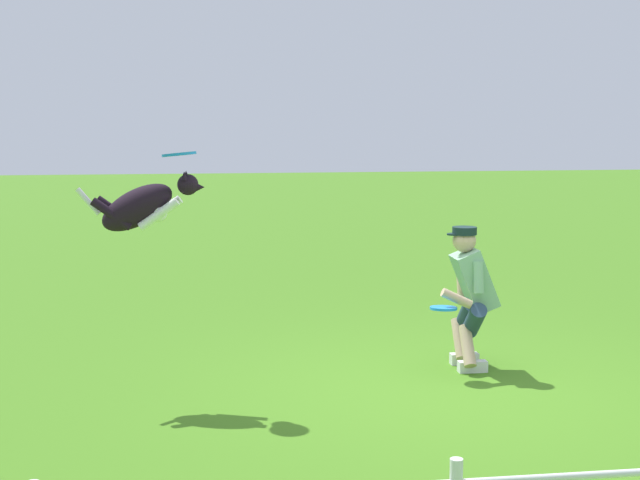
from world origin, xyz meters
TOP-DOWN VIEW (x-y plane):
  - ground_plane at (0.00, 0.00)m, footprint 60.00×60.00m
  - person at (-0.45, -0.67)m, footprint 0.58×0.65m
  - dog at (2.42, -0.25)m, footprint 1.04×0.38m
  - frisbee_flying at (2.12, -0.21)m, footprint 0.39×0.39m
  - frisbee_held at (-0.14, -0.44)m, footprint 0.31×0.31m

SIDE VIEW (x-z plane):
  - ground_plane at x=0.00m, z-range 0.00..0.00m
  - frisbee_held at x=-0.14m, z-range 0.59..0.63m
  - person at x=-0.45m, z-range 0.05..1.34m
  - dog at x=2.42m, z-range 1.28..1.84m
  - frisbee_flying at x=2.12m, z-range 1.95..2.01m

